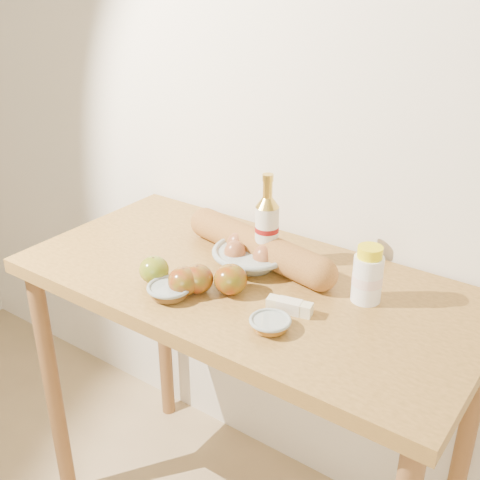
# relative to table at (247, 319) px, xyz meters

# --- Properties ---
(back_wall) EXTENTS (3.50, 0.02, 2.60)m
(back_wall) POSITION_rel_table_xyz_m (0.00, 0.33, 0.52)
(back_wall) COLOR #EDE4CE
(back_wall) RESTS_ON ground
(table) EXTENTS (1.20, 0.60, 0.90)m
(table) POSITION_rel_table_xyz_m (0.00, 0.00, 0.00)
(table) COLOR #B08139
(table) RESTS_ON ground
(bourbon_bottle) EXTENTS (0.06, 0.06, 0.25)m
(bourbon_bottle) POSITION_rel_table_xyz_m (0.00, 0.09, 0.23)
(bourbon_bottle) COLOR beige
(bourbon_bottle) RESTS_ON table
(cream_bottle) EXTENTS (0.09, 0.09, 0.14)m
(cream_bottle) POSITION_rel_table_xyz_m (0.29, 0.08, 0.19)
(cream_bottle) COLOR white
(cream_bottle) RESTS_ON table
(egg_bowl) EXTENTS (0.26, 0.26, 0.07)m
(egg_bowl) POSITION_rel_table_xyz_m (-0.03, 0.07, 0.15)
(egg_bowl) COLOR #97A59F
(egg_bowl) RESTS_ON table
(baguette) EXTENTS (0.52, 0.18, 0.09)m
(baguette) POSITION_rel_table_xyz_m (-0.03, 0.10, 0.17)
(baguette) COLOR #AC7334
(baguette) RESTS_ON table
(apple_yellowgreen) EXTENTS (0.09, 0.09, 0.07)m
(apple_yellowgreen) POSITION_rel_table_xyz_m (-0.18, -0.15, 0.16)
(apple_yellowgreen) COLOR olive
(apple_yellowgreen) RESTS_ON table
(apple_redgreen_front) EXTENTS (0.08, 0.08, 0.07)m
(apple_redgreen_front) POSITION_rel_table_xyz_m (-0.08, -0.15, 0.16)
(apple_redgreen_front) COLOR maroon
(apple_redgreen_front) RESTS_ON table
(apple_redgreen_right) EXTENTS (0.10, 0.10, 0.08)m
(apple_redgreen_right) POSITION_rel_table_xyz_m (0.01, -0.08, 0.16)
(apple_redgreen_right) COLOR #970D08
(apple_redgreen_right) RESTS_ON table
(sugar_bowl) EXTENTS (0.13, 0.13, 0.03)m
(sugar_bowl) POSITION_rel_table_xyz_m (-0.10, -0.18, 0.14)
(sugar_bowl) COLOR gray
(sugar_bowl) RESTS_ON table
(syrup_bowl) EXTENTS (0.10, 0.10, 0.03)m
(syrup_bowl) POSITION_rel_table_xyz_m (0.17, -0.16, 0.14)
(syrup_bowl) COLOR #94A29D
(syrup_bowl) RESTS_ON table
(butter_stick) EXTENTS (0.11, 0.05, 0.03)m
(butter_stick) POSITION_rel_table_xyz_m (0.17, -0.07, 0.14)
(butter_stick) COLOR beige
(butter_stick) RESTS_ON table
(apple_extra) EXTENTS (0.08, 0.08, 0.07)m
(apple_extra) POSITION_rel_table_xyz_m (-0.06, -0.13, 0.16)
(apple_extra) COLOR maroon
(apple_extra) RESTS_ON table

